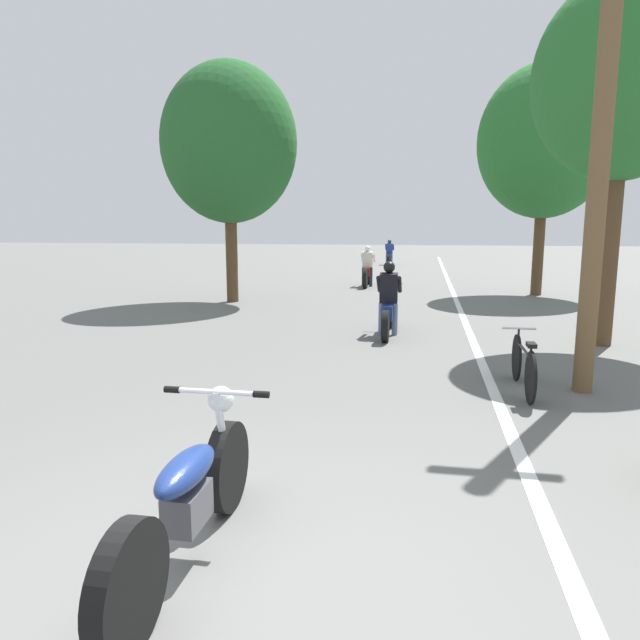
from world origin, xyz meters
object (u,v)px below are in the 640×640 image
Objects in this scene: motorcycle_rider_lead at (388,307)px; roadside_tree_right_near at (623,80)px; bicycle_parked at (523,365)px; roadside_tree_right_far at (545,142)px; motorcycle_rider_far at (389,255)px; motorcycle_foreground at (190,498)px; utility_pole at (600,155)px; motorcycle_rider_mid at (367,271)px; roadside_tree_left at (229,144)px.

roadside_tree_right_near is at bearing -4.89° from motorcycle_rider_lead.
motorcycle_rider_lead is 4.07m from bicycle_parked.
roadside_tree_right_far reaches higher than roadside_tree_right_near.
motorcycle_rider_far is (-1.21, 20.01, -0.03)m from motorcycle_rider_lead.
motorcycle_rider_far reaches higher than bicycle_parked.
motorcycle_foreground is (-4.77, -15.11, -4.09)m from roadside_tree_right_far.
utility_pole is at bearing 52.29° from motorcycle_foreground.
motorcycle_rider_far is at bearing 90.98° from motorcycle_foreground.
bicycle_parked is (2.67, 4.29, -0.08)m from motorcycle_foreground.
utility_pole is at bearing -97.17° from roadside_tree_right_far.
roadside_tree_right_near reaches higher than motorcycle_rider_far.
motorcycle_rider_mid is (-0.55, 16.64, 0.10)m from motorcycle_foreground.
motorcycle_rider_far is (3.35, 15.93, -3.73)m from roadside_tree_left.
roadside_tree_left is 3.73× the size of bicycle_parked.
motorcycle_rider_far is at bearing 78.11° from roadside_tree_left.
utility_pole is 0.89× the size of roadside_tree_left.
motorcycle_foreground is (-3.43, -4.43, -2.50)m from utility_pole.
utility_pole is at bearing -71.98° from motorcycle_rider_mid.
roadside_tree_right_far reaches higher than motorcycle_rider_lead.
motorcycle_rider_lead is at bearing 175.11° from roadside_tree_right_near.
roadside_tree_right_far is at bearing 88.16° from roadside_tree_right_near.
utility_pole reaches higher than bicycle_parked.
motorcycle_foreground is 27.88m from motorcycle_rider_far.
motorcycle_rider_lead is at bearing 118.46° from bicycle_parked.
motorcycle_rider_lead reaches higher than bicycle_parked.
motorcycle_rider_far is at bearing 89.65° from motorcycle_rider_mid.
motorcycle_rider_far is at bearing 99.45° from utility_pole.
motorcycle_rider_lead reaches higher than motorcycle_rider_mid.
roadside_tree_right_near is 0.97× the size of roadside_tree_left.
roadside_tree_left reaches higher than bicycle_parked.
roadside_tree_right_near is at bearing -91.84° from roadside_tree_right_far.
utility_pole is 4.98m from motorcycle_rider_lead.
motorcycle_rider_mid is at bearing 108.02° from utility_pole.
roadside_tree_right_far reaches higher than motorcycle_rider_mid.
roadside_tree_right_near reaches higher than motorcycle_rider_mid.
motorcycle_rider_mid is at bearing 163.91° from roadside_tree_right_far.
roadside_tree_left is (-7.26, 7.51, 1.31)m from utility_pole.
roadside_tree_right_far is at bearing -16.09° from motorcycle_rider_mid.
motorcycle_foreground is at bearing -95.31° from motorcycle_rider_lead.
roadside_tree_left is at bearing -101.89° from motorcycle_rider_far.
motorcycle_foreground is 16.65m from motorcycle_rider_mid.
roadside_tree_left is 16.70m from motorcycle_rider_far.
motorcycle_rider_mid is 1.00× the size of motorcycle_rider_far.
motorcycle_rider_far is 23.79m from bicycle_parked.
roadside_tree_left is (-8.36, 4.40, -0.22)m from roadside_tree_right_near.
utility_pole is 0.92× the size of roadside_tree_right_near.
roadside_tree_left is 3.00× the size of motorcycle_rider_lead.
motorcycle_rider_far is (-5.25, 12.77, -4.01)m from roadside_tree_right_far.
roadside_tree_left is 3.03× the size of motorcycle_rider_mid.
utility_pole is at bearing 10.52° from bicycle_parked.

